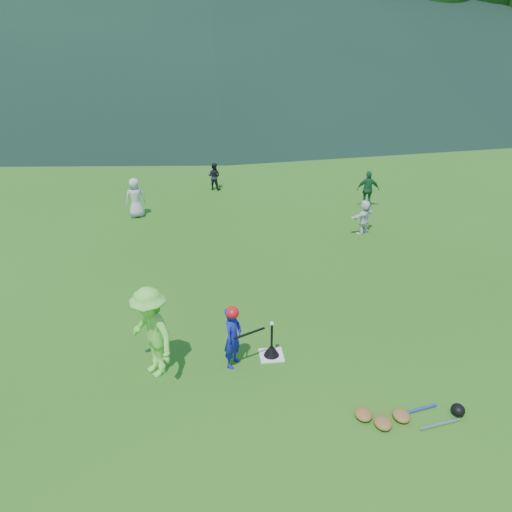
{
  "coord_description": "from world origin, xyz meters",
  "views": [
    {
      "loc": [
        -1.2,
        -7.61,
        5.95
      ],
      "look_at": [
        0.0,
        2.5,
        0.9
      ],
      "focal_mm": 35.0,
      "sensor_mm": 36.0,
      "label": 1
    }
  ],
  "objects_px": {
    "fielder_c": "(368,190)",
    "adult_coach": "(151,333)",
    "fielder_a": "(135,198)",
    "home_plate": "(271,355)",
    "batting_tee": "(272,350)",
    "fielder_b": "(214,176)",
    "equipment_pile": "(402,416)",
    "fielder_d": "(364,217)",
    "batter_child": "(233,337)"
  },
  "relations": [
    {
      "from": "home_plate",
      "to": "batter_child",
      "type": "relative_size",
      "value": 0.37
    },
    {
      "from": "fielder_c",
      "to": "equipment_pile",
      "type": "relative_size",
      "value": 0.69
    },
    {
      "from": "fielder_a",
      "to": "fielder_c",
      "type": "xyz_separation_m",
      "value": [
        7.52,
        -0.08,
        -0.01
      ]
    },
    {
      "from": "home_plate",
      "to": "fielder_c",
      "type": "xyz_separation_m",
      "value": [
        4.3,
        7.5,
        0.61
      ]
    },
    {
      "from": "adult_coach",
      "to": "home_plate",
      "type": "bearing_deg",
      "value": 60.77
    },
    {
      "from": "home_plate",
      "to": "fielder_c",
      "type": "relative_size",
      "value": 0.36
    },
    {
      "from": "fielder_c",
      "to": "fielder_b",
      "type": "bearing_deg",
      "value": -16.55
    },
    {
      "from": "fielder_b",
      "to": "batting_tee",
      "type": "distance_m",
      "value": 9.99
    },
    {
      "from": "batter_child",
      "to": "fielder_a",
      "type": "bearing_deg",
      "value": 50.25
    },
    {
      "from": "home_plate",
      "to": "fielder_c",
      "type": "distance_m",
      "value": 8.67
    },
    {
      "from": "fielder_c",
      "to": "batting_tee",
      "type": "height_order",
      "value": "fielder_c"
    },
    {
      "from": "batter_child",
      "to": "fielder_c",
      "type": "distance_m",
      "value": 9.17
    },
    {
      "from": "batting_tee",
      "to": "adult_coach",
      "type": "bearing_deg",
      "value": -174.02
    },
    {
      "from": "batting_tee",
      "to": "equipment_pile",
      "type": "height_order",
      "value": "batting_tee"
    },
    {
      "from": "fielder_b",
      "to": "batting_tee",
      "type": "height_order",
      "value": "fielder_b"
    },
    {
      "from": "fielder_c",
      "to": "batting_tee",
      "type": "bearing_deg",
      "value": 70.09
    },
    {
      "from": "batting_tee",
      "to": "home_plate",
      "type": "bearing_deg",
      "value": 0.0
    },
    {
      "from": "home_plate",
      "to": "batting_tee",
      "type": "relative_size",
      "value": 0.66
    },
    {
      "from": "batter_child",
      "to": "fielder_a",
      "type": "xyz_separation_m",
      "value": [
        -2.48,
        7.74,
        0.02
      ]
    },
    {
      "from": "batter_child",
      "to": "equipment_pile",
      "type": "height_order",
      "value": "batter_child"
    },
    {
      "from": "fielder_a",
      "to": "fielder_b",
      "type": "distance_m",
      "value": 3.51
    },
    {
      "from": "adult_coach",
      "to": "fielder_c",
      "type": "bearing_deg",
      "value": 104.82
    },
    {
      "from": "home_plate",
      "to": "batter_child",
      "type": "bearing_deg",
      "value": -167.35
    },
    {
      "from": "fielder_a",
      "to": "equipment_pile",
      "type": "bearing_deg",
      "value": 103.82
    },
    {
      "from": "equipment_pile",
      "to": "fielder_a",
      "type": "bearing_deg",
      "value": 118.19
    },
    {
      "from": "fielder_c",
      "to": "adult_coach",
      "type": "bearing_deg",
      "value": 59.98
    },
    {
      "from": "home_plate",
      "to": "fielder_d",
      "type": "height_order",
      "value": "fielder_d"
    },
    {
      "from": "batting_tee",
      "to": "equipment_pile",
      "type": "bearing_deg",
      "value": -45.36
    },
    {
      "from": "home_plate",
      "to": "batting_tee",
      "type": "xyz_separation_m",
      "value": [
        0.0,
        0.0,
        0.12
      ]
    },
    {
      "from": "fielder_a",
      "to": "fielder_b",
      "type": "height_order",
      "value": "fielder_a"
    },
    {
      "from": "adult_coach",
      "to": "equipment_pile",
      "type": "distance_m",
      "value": 4.42
    },
    {
      "from": "adult_coach",
      "to": "batting_tee",
      "type": "height_order",
      "value": "adult_coach"
    },
    {
      "from": "equipment_pile",
      "to": "fielder_b",
      "type": "bearing_deg",
      "value": 101.91
    },
    {
      "from": "batter_child",
      "to": "fielder_b",
      "type": "bearing_deg",
      "value": 31.99
    },
    {
      "from": "equipment_pile",
      "to": "fielder_c",
      "type": "bearing_deg",
      "value": 75.32
    },
    {
      "from": "batter_child",
      "to": "equipment_pile",
      "type": "relative_size",
      "value": 0.68
    },
    {
      "from": "fielder_a",
      "to": "batting_tee",
      "type": "distance_m",
      "value": 8.25
    },
    {
      "from": "fielder_c",
      "to": "fielder_d",
      "type": "bearing_deg",
      "value": 79.17
    },
    {
      "from": "adult_coach",
      "to": "fielder_a",
      "type": "relative_size",
      "value": 1.39
    },
    {
      "from": "home_plate",
      "to": "fielder_d",
      "type": "distance_m",
      "value": 6.52
    },
    {
      "from": "batter_child",
      "to": "adult_coach",
      "type": "xyz_separation_m",
      "value": [
        -1.43,
        -0.06,
        0.26
      ]
    },
    {
      "from": "fielder_b",
      "to": "home_plate",
      "type": "bearing_deg",
      "value": 118.18
    },
    {
      "from": "fielder_b",
      "to": "fielder_a",
      "type": "bearing_deg",
      "value": 67.38
    },
    {
      "from": "fielder_d",
      "to": "batting_tee",
      "type": "height_order",
      "value": "fielder_d"
    },
    {
      "from": "fielder_b",
      "to": "fielder_c",
      "type": "distance_m",
      "value": 5.53
    },
    {
      "from": "adult_coach",
      "to": "fielder_d",
      "type": "xyz_separation_m",
      "value": [
        5.7,
        5.69,
        -0.36
      ]
    },
    {
      "from": "home_plate",
      "to": "equipment_pile",
      "type": "distance_m",
      "value": 2.63
    },
    {
      "from": "fielder_d",
      "to": "batting_tee",
      "type": "distance_m",
      "value": 6.51
    },
    {
      "from": "fielder_a",
      "to": "equipment_pile",
      "type": "relative_size",
      "value": 0.7
    },
    {
      "from": "home_plate",
      "to": "fielder_a",
      "type": "bearing_deg",
      "value": 113.0
    }
  ]
}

